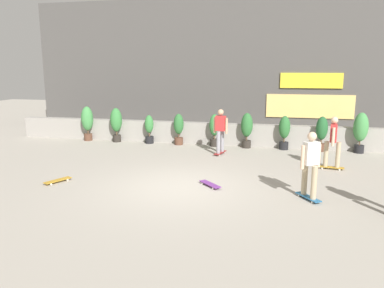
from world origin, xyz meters
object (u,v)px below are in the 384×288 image
at_px(potted_plant_5, 247,128).
at_px(potted_plant_7, 322,132).
at_px(potted_plant_6, 284,131).
at_px(skateboard_near_camera, 58,180).
at_px(skater_by_wall_left, 310,163).
at_px(potted_plant_4, 215,128).
at_px(skater_by_wall_right, 220,130).
at_px(potted_plant_8, 361,129).
at_px(potted_plant_1, 116,122).
at_px(skateboard_aside, 210,184).
at_px(potted_plant_2, 149,128).
at_px(potted_plant_3, 179,128).
at_px(skater_far_right, 333,140).
at_px(potted_plant_0, 87,121).

distance_m(potted_plant_5, potted_plant_7, 2.87).
height_order(potted_plant_6, skateboard_near_camera, potted_plant_6).
bearing_deg(potted_plant_6, skater_by_wall_left, -84.88).
height_order(potted_plant_4, skater_by_wall_right, skater_by_wall_right).
relative_size(potted_plant_8, skater_by_wall_right, 0.91).
height_order(potted_plant_1, potted_plant_7, potted_plant_1).
distance_m(potted_plant_6, skateboard_aside, 5.72).
distance_m(skater_by_wall_right, skateboard_aside, 4.01).
bearing_deg(potted_plant_8, potted_plant_7, 180.00).
height_order(potted_plant_6, skater_by_wall_left, skater_by_wall_left).
height_order(potted_plant_1, potted_plant_2, potted_plant_1).
height_order(potted_plant_3, potted_plant_7, potted_plant_7).
bearing_deg(skateboard_near_camera, potted_plant_5, 50.73).
relative_size(skater_by_wall_left, skateboard_near_camera, 2.10).
distance_m(potted_plant_3, skater_by_wall_right, 2.43).
bearing_deg(potted_plant_6, skater_far_right, -61.86).
bearing_deg(potted_plant_6, potted_plant_0, 180.00).
bearing_deg(potted_plant_8, potted_plant_6, 180.00).
bearing_deg(potted_plant_8, potted_plant_1, -180.00).
distance_m(potted_plant_0, potted_plant_3, 4.18).
bearing_deg(skater_by_wall_left, potted_plant_0, 147.25).
distance_m(potted_plant_4, potted_plant_6, 2.79).
relative_size(potted_plant_0, potted_plant_4, 1.14).
bearing_deg(potted_plant_0, potted_plant_7, 0.00).
height_order(potted_plant_3, potted_plant_5, potted_plant_5).
distance_m(skater_by_wall_right, skater_far_right, 4.00).
height_order(potted_plant_0, skater_by_wall_left, skater_by_wall_left).
xyz_separation_m(potted_plant_8, skater_by_wall_left, (-2.27, -5.79, 0.04)).
relative_size(potted_plant_1, potted_plant_2, 1.22).
bearing_deg(potted_plant_5, potted_plant_0, 180.00).
distance_m(potted_plant_3, potted_plant_7, 5.71).
bearing_deg(potted_plant_8, potted_plant_5, 180.00).
bearing_deg(potted_plant_7, potted_plant_5, -180.00).
bearing_deg(potted_plant_5, potted_plant_2, 180.00).
relative_size(potted_plant_2, skater_far_right, 0.72).
xyz_separation_m(potted_plant_4, skater_by_wall_left, (3.31, -5.79, 0.20)).
height_order(potted_plant_6, skater_by_wall_right, skater_by_wall_right).
bearing_deg(potted_plant_2, potted_plant_5, 0.00).
height_order(potted_plant_1, potted_plant_4, potted_plant_1).
height_order(potted_plant_0, potted_plant_8, potted_plant_8).
distance_m(potted_plant_7, skater_far_right, 2.71).
height_order(potted_plant_8, skateboard_near_camera, potted_plant_8).
relative_size(potted_plant_7, skateboard_near_camera, 1.68).
bearing_deg(skateboard_aside, potted_plant_2, 124.07).
distance_m(potted_plant_0, potted_plant_2, 2.89).
height_order(potted_plant_3, skater_by_wall_left, skater_by_wall_left).
distance_m(potted_plant_0, skater_by_wall_left, 10.71).
xyz_separation_m(potted_plant_5, skater_far_right, (2.92, -2.70, 0.13)).
distance_m(potted_plant_0, potted_plant_1, 1.37).
bearing_deg(potted_plant_1, potted_plant_5, 0.00).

